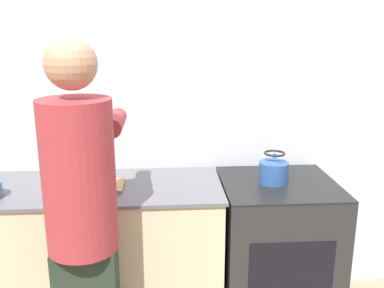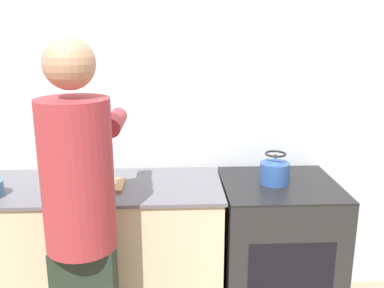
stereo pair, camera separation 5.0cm
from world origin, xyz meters
The scene contains 7 objects.
wall_back centered at (0.00, 0.69, 1.30)m, with size 8.00×0.05×2.60m.
counter centered at (-0.34, 0.28, 0.45)m, with size 1.51×0.58×0.90m.
oven centered at (0.76, 0.31, 0.44)m, with size 0.65×0.62×0.88m.
person centered at (-0.26, -0.19, 0.93)m, with size 0.35×0.59×1.70m.
cutting_board centered at (-0.28, 0.25, 0.91)m, with size 0.34×0.20×0.02m.
knife centered at (-0.25, 0.26, 0.92)m, with size 0.19×0.06×0.01m.
kettle centered at (0.72, 0.31, 0.96)m, with size 0.17×0.17×0.18m.
Camera 2 is at (0.15, -1.94, 1.73)m, focal length 40.00 mm.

